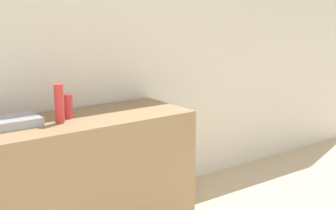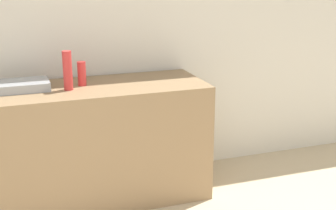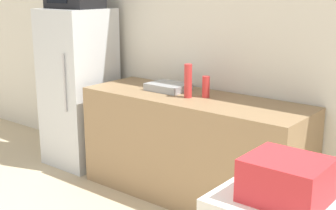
# 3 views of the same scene
# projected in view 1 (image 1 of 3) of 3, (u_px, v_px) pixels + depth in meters

# --- Properties ---
(wall_back) EXTENTS (8.00, 0.06, 2.60)m
(wall_back) POSITION_uv_depth(u_px,v_px,m) (48.00, 54.00, 3.50)
(wall_back) COLOR silver
(wall_back) RESTS_ON ground_plane
(counter) EXTENTS (1.94, 0.64, 0.87)m
(counter) POSITION_uv_depth(u_px,v_px,m) (63.00, 180.00, 3.34)
(counter) COLOR #937551
(counter) RESTS_ON ground_plane
(sink_basin) EXTENTS (0.34, 0.26, 0.06)m
(sink_basin) POSITION_uv_depth(u_px,v_px,m) (13.00, 122.00, 3.11)
(sink_basin) COLOR #9EA3A8
(sink_basin) RESTS_ON counter
(bottle_tall) EXTENTS (0.06, 0.06, 0.27)m
(bottle_tall) POSITION_uv_depth(u_px,v_px,m) (59.00, 104.00, 3.17)
(bottle_tall) COLOR red
(bottle_tall) RESTS_ON counter
(bottle_short) EXTENTS (0.06, 0.06, 0.17)m
(bottle_short) POSITION_uv_depth(u_px,v_px,m) (69.00, 106.00, 3.32)
(bottle_short) COLOR red
(bottle_short) RESTS_ON counter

